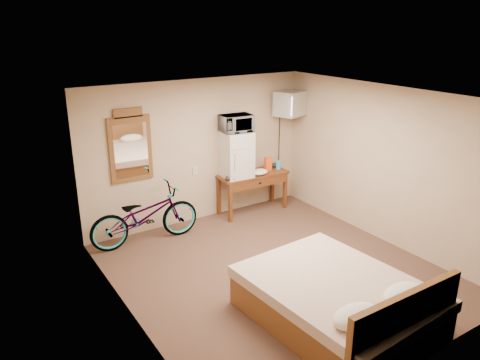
{
  "coord_description": "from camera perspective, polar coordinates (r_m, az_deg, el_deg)",
  "views": [
    {
      "loc": [
        -3.64,
        -4.7,
        3.44
      ],
      "look_at": [
        -0.08,
        0.82,
        1.17
      ],
      "focal_mm": 35.0,
      "sensor_mm": 36.0,
      "label": 1
    }
  ],
  "objects": [
    {
      "name": "room",
      "position": [
        6.33,
        4.66,
        -1.22
      ],
      "size": [
        4.6,
        4.64,
        2.5
      ],
      "color": "#513828",
      "rests_on": "ground"
    },
    {
      "name": "desk",
      "position": [
        8.61,
        1.69,
        -0.0
      ],
      "size": [
        1.34,
        0.57,
        0.75
      ],
      "color": "#613115",
      "rests_on": "floor"
    },
    {
      "name": "mini_fridge",
      "position": [
        8.3,
        -0.45,
        3.14
      ],
      "size": [
        0.53,
        0.51,
        0.82
      ],
      "color": "silver",
      "rests_on": "desk"
    },
    {
      "name": "microwave",
      "position": [
        8.16,
        -0.46,
        6.93
      ],
      "size": [
        0.57,
        0.41,
        0.3
      ],
      "primitive_type": "imported",
      "rotation": [
        0.0,
        0.0,
        -0.09
      ],
      "color": "silver",
      "rests_on": "mini_fridge"
    },
    {
      "name": "snack_bag",
      "position": [
        8.74,
        3.45,
        1.99
      ],
      "size": [
        0.13,
        0.08,
        0.26
      ],
      "primitive_type": "cube",
      "rotation": [
        0.0,
        0.0,
        -0.08
      ],
      "color": "#EB5014",
      "rests_on": "desk"
    },
    {
      "name": "blue_cup",
      "position": [
        8.84,
        4.7,
        1.84
      ],
      "size": [
        0.09,
        0.09,
        0.16
      ],
      "primitive_type": "cylinder",
      "color": "#41A7DD",
      "rests_on": "desk"
    },
    {
      "name": "cloth_cream",
      "position": [
        8.5,
        2.39,
        0.98
      ],
      "size": [
        0.33,
        0.25,
        0.1
      ],
      "primitive_type": "ellipsoid",
      "color": "white",
      "rests_on": "desk"
    },
    {
      "name": "cloth_dark_a",
      "position": [
        8.2,
        -1.01,
        0.29
      ],
      "size": [
        0.25,
        0.19,
        0.1
      ],
      "primitive_type": "ellipsoid",
      "color": "black",
      "rests_on": "desk"
    },
    {
      "name": "cloth_dark_b",
      "position": [
        8.96,
        4.32,
        1.85
      ],
      "size": [
        0.18,
        0.15,
        0.08
      ],
      "primitive_type": "ellipsoid",
      "color": "black",
      "rests_on": "desk"
    },
    {
      "name": "crt_television",
      "position": [
        8.76,
        6.11,
        9.27
      ],
      "size": [
        0.62,
        0.66,
        0.45
      ],
      "color": "black",
      "rests_on": "room"
    },
    {
      "name": "wall_mirror",
      "position": [
        7.62,
        -13.22,
        4.01
      ],
      "size": [
        0.7,
        0.04,
        1.18
      ],
      "color": "brown",
      "rests_on": "room"
    },
    {
      "name": "bicycle",
      "position": [
        7.63,
        -11.53,
        -4.27
      ],
      "size": [
        1.81,
        0.71,
        0.93
      ],
      "primitive_type": "imported",
      "rotation": [
        0.0,
        0.0,
        1.52
      ],
      "color": "black",
      "rests_on": "floor"
    },
    {
      "name": "bed",
      "position": [
        5.79,
        12.13,
        -14.32
      ],
      "size": [
        1.76,
        2.26,
        0.9
      ],
      "color": "brown",
      "rests_on": "floor"
    }
  ]
}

